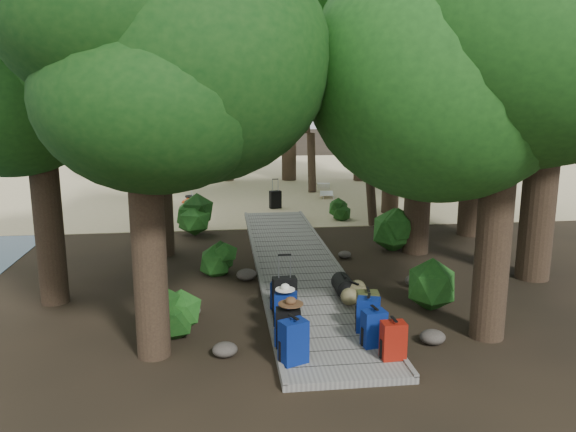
{
  "coord_description": "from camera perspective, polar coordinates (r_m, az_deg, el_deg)",
  "views": [
    {
      "loc": [
        -1.79,
        -12.18,
        4.1
      ],
      "look_at": [
        -0.05,
        2.25,
        1.0
      ],
      "focal_mm": 35.0,
      "sensor_mm": 36.0,
      "label": 1
    }
  ],
  "objects": [
    {
      "name": "suitcase_on_boardwalk",
      "position": [
        10.6,
        -0.35,
        -8.03
      ],
      "size": [
        0.45,
        0.27,
        0.68
      ],
      "primitive_type": null,
      "rotation": [
        0.0,
        0.0,
        0.07
      ],
      "color": "black",
      "rests_on": "boardwalk"
    },
    {
      "name": "kayak",
      "position": [
        22.44,
        -9.82,
        1.82
      ],
      "size": [
        1.84,
        3.43,
        0.34
      ],
      "primitive_type": "ellipsoid",
      "rotation": [
        0.0,
        0.0,
        -0.35
      ],
      "color": "#BF3B10",
      "rests_on": "sand_beach"
    },
    {
      "name": "tree_back_c",
      "position": [
        27.86,
        7.55,
        12.93
      ],
      "size": [
        5.09,
        5.09,
        9.17
      ],
      "primitive_type": null,
      "color": "black",
      "rests_on": "ground"
    },
    {
      "name": "tree_right_f",
      "position": [
        22.63,
        14.23,
        12.58
      ],
      "size": [
        4.99,
        4.99,
        8.91
      ],
      "primitive_type": null,
      "color": "black",
      "rests_on": "ground"
    },
    {
      "name": "boardwalk",
      "position": [
        13.9,
        0.81,
        -4.85
      ],
      "size": [
        2.0,
        12.0,
        0.12
      ],
      "primitive_type": "cube",
      "color": "gray",
      "rests_on": "ground"
    },
    {
      "name": "hat_white",
      "position": [
        9.75,
        -0.3,
        -7.18
      ],
      "size": [
        0.35,
        0.35,
        0.12
      ],
      "primitive_type": null,
      "color": "silver",
      "rests_on": "backpack_left_c"
    },
    {
      "name": "rock_left_a",
      "position": [
        9.33,
        -6.43,
        -13.33
      ],
      "size": [
        0.41,
        0.37,
        0.23
      ],
      "primitive_type": null,
      "color": "#4C473F",
      "rests_on": "ground"
    },
    {
      "name": "shrub_right_c",
      "position": [
        18.97,
        5.08,
        0.51
      ],
      "size": [
        0.72,
        0.72,
        0.65
      ],
      "primitive_type": null,
      "color": "#174514",
      "rests_on": "ground"
    },
    {
      "name": "rock_left_b",
      "position": [
        11.01,
        -9.74,
        -9.46
      ],
      "size": [
        0.34,
        0.31,
        0.19
      ],
      "primitive_type": null,
      "color": "#4C473F",
      "rests_on": "ground"
    },
    {
      "name": "rock_left_d",
      "position": [
        15.31,
        -6.71,
        -3.29
      ],
      "size": [
        0.27,
        0.24,
        0.15
      ],
      "primitive_type": null,
      "color": "#4C473F",
      "rests_on": "ground"
    },
    {
      "name": "tree_right_e",
      "position": [
        20.11,
        10.74,
        12.52
      ],
      "size": [
        4.82,
        4.82,
        8.68
      ],
      "primitive_type": null,
      "color": "black",
      "rests_on": "ground"
    },
    {
      "name": "backpack_left_d",
      "position": [
        10.83,
        -0.66,
        -7.85
      ],
      "size": [
        0.45,
        0.38,
        0.59
      ],
      "primitive_type": null,
      "rotation": [
        0.0,
        0.0,
        -0.32
      ],
      "color": "navy",
      "rests_on": "boardwalk"
    },
    {
      "name": "tree_left_a",
      "position": [
        8.7,
        -14.64,
        9.89
      ],
      "size": [
        4.6,
        4.6,
        7.66
      ],
      "primitive_type": null,
      "color": "black",
      "rests_on": "ground"
    },
    {
      "name": "shrub_right_a",
      "position": [
        11.33,
        15.29,
        -7.08
      ],
      "size": [
        1.04,
        1.04,
        0.94
      ],
      "primitive_type": null,
      "color": "#174514",
      "rests_on": "ground"
    },
    {
      "name": "palm_right_b",
      "position": [
        23.69,
        10.15,
        13.13
      ],
      "size": [
        4.79,
        4.79,
        9.25
      ],
      "primitive_type": null,
      "color": "#1B4413",
      "rests_on": "ground"
    },
    {
      "name": "backpack_right_c",
      "position": [
        9.88,
        8.17,
        -9.75
      ],
      "size": [
        0.46,
        0.39,
        0.66
      ],
      "primitive_type": null,
      "rotation": [
        0.0,
        0.0,
        -0.33
      ],
      "color": "navy",
      "rests_on": "boardwalk"
    },
    {
      "name": "palm_right_c",
      "position": [
        24.47,
        3.09,
        11.41
      ],
      "size": [
        4.83,
        4.83,
        7.68
      ],
      "primitive_type": null,
      "color": "#1B4413",
      "rests_on": "ground"
    },
    {
      "name": "tree_left_c",
      "position": [
        14.73,
        -13.23,
        11.92
      ],
      "size": [
        4.77,
        4.77,
        8.3
      ],
      "primitive_type": null,
      "color": "black",
      "rests_on": "ground"
    },
    {
      "name": "backpack_left_a",
      "position": [
        8.7,
        0.56,
        -12.42
      ],
      "size": [
        0.48,
        0.42,
        0.75
      ],
      "primitive_type": null,
      "rotation": [
        0.0,
        0.0,
        0.41
      ],
      "color": "navy",
      "rests_on": "boardwalk"
    },
    {
      "name": "tree_back_b",
      "position": [
        27.83,
        0.1,
        14.17
      ],
      "size": [
        5.75,
        5.75,
        10.27
      ],
      "primitive_type": null,
      "color": "black",
      "rests_on": "ground"
    },
    {
      "name": "palm_left_a",
      "position": [
        18.61,
        -15.16,
        9.28
      ],
      "size": [
        4.19,
        4.19,
        6.67
      ],
      "primitive_type": null,
      "color": "#1B4413",
      "rests_on": "ground"
    },
    {
      "name": "rock_left_c",
      "position": [
        12.88,
        -4.24,
        -5.95
      ],
      "size": [
        0.47,
        0.42,
        0.26
      ],
      "primitive_type": null,
      "color": "#4C473F",
      "rests_on": "ground"
    },
    {
      "name": "rock_right_b",
      "position": [
        12.72,
        12.91,
        -6.42
      ],
      "size": [
        0.5,
        0.45,
        0.27
      ],
      "primitive_type": null,
      "color": "#4C473F",
      "rests_on": "ground"
    },
    {
      "name": "rock_right_c",
      "position": [
        14.62,
        5.78,
        -3.92
      ],
      "size": [
        0.34,
        0.31,
        0.19
      ],
      "primitive_type": null,
      "color": "#4C473F",
      "rests_on": "ground"
    },
    {
      "name": "ground",
      "position": [
        12.98,
        1.4,
        -6.38
      ],
      "size": [
        120.0,
        120.0,
        0.0
      ],
      "primitive_type": "plane",
      "color": "black",
      "rests_on": "ground"
    },
    {
      "name": "tree_right_b",
      "position": [
        13.64,
        25.43,
        16.17
      ],
      "size": [
        5.99,
        5.99,
        10.69
      ],
      "primitive_type": null,
      "color": "black",
      "rests_on": "ground"
    },
    {
      "name": "shrub_left_b",
      "position": [
        13.32,
        -6.59,
        -4.23
      ],
      "size": [
        0.86,
        0.86,
        0.77
      ],
      "primitive_type": null,
      "color": "#174514",
      "rests_on": "ground"
    },
    {
      "name": "backpack_right_b",
      "position": [
        9.36,
        8.73,
        -11.02
      ],
      "size": [
        0.41,
        0.32,
        0.67
      ],
      "primitive_type": null,
      "rotation": [
        0.0,
        0.0,
        0.16
      ],
      "color": "navy",
      "rests_on": "boardwalk"
    },
    {
      "name": "backpack_left_c",
      "position": [
        9.92,
        -0.22,
        -9.37
      ],
      "size": [
        0.43,
        0.34,
        0.71
      ],
      "primitive_type": null,
      "rotation": [
        0.0,
        0.0,
        -0.19
      ],
      "color": "navy",
      "rests_on": "boardwalk"
    },
    {
      "name": "backpack_left_b",
      "position": [
        9.19,
        0.02,
        -11.14
      ],
      "size": [
        0.42,
        0.31,
        0.73
      ],
      "primitive_type": null,
      "rotation": [
        0.0,
        0.0,
        -0.08
      ],
      "color": "black",
      "rests_on": "boardwalk"
    },
    {
      "name": "tree_back_d",
      "position": [
        26.95,
        -14.4,
        10.68
      ],
      "size": [
        4.36,
        4.36,
        7.26
      ],
      "primitive_type": null,
      "color": "black",
      "rests_on": "ground"
    },
    {
      "name": "shrub_right_b",
      "position": [
        15.34,
        11.5,
        -1.51
      ],
      "size": [
        1.26,
        1.26,
        1.14
      ],
      "primitive_type": null,
      "color": "#174514",
      "rests_on": "ground"
    },
    {
      "name": "tree_right_a",
      "position": [
        9.76,
        21.19,
        11.65
      ],
      "size": [
        5.0,
        5.0,
        8.33
      ],
      "primitive_type": null,
      "color": "black",
      "rests_on": "ground"
    },
    {
      "name": "hat_brown",
      "position": [
        9.06,
        0.28,
        -8.58
      ],
      "size": [
        0.41,
        0.41,
        0.12
      ],
      "primitive_type": null,
      "color": "#51351E",
      "rests_on": "backpack_left_b"
    },
    {
      "name": "shrub_left_a",
      "position": [
        10.16,
        -11.76,
        -9.27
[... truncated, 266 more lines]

